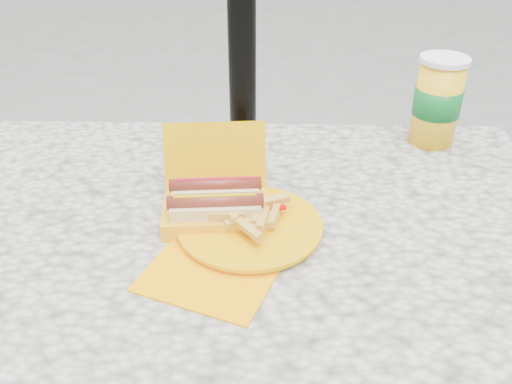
{
  "coord_description": "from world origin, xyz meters",
  "views": [
    {
      "loc": [
        0.05,
        -0.79,
        1.3
      ],
      "look_at": [
        0.03,
        0.01,
        0.8
      ],
      "focal_mm": 38.0,
      "sensor_mm": 36.0,
      "label": 1
    }
  ],
  "objects": [
    {
      "name": "fries_plate",
      "position": [
        0.01,
        -0.04,
        0.76
      ],
      "size": [
        0.3,
        0.35,
        0.05
      ],
      "rotation": [
        0.0,
        0.0,
        -0.19
      ],
      "color": "#FFA000",
      "rests_on": "picnic_table"
    },
    {
      "name": "picnic_table",
      "position": [
        0.0,
        0.0,
        0.64
      ],
      "size": [
        1.2,
        0.8,
        0.75
      ],
      "color": "beige",
      "rests_on": "ground"
    },
    {
      "name": "soda_cup",
      "position": [
        0.41,
        0.31,
        0.85
      ],
      "size": [
        0.1,
        0.1,
        0.19
      ],
      "rotation": [
        0.0,
        0.0,
        0.27
      ],
      "color": "yellow",
      "rests_on": "picnic_table"
    },
    {
      "name": "hotdog_box",
      "position": [
        -0.04,
        -0.0,
        0.78
      ],
      "size": [
        0.2,
        0.18,
        0.14
      ],
      "rotation": [
        0.0,
        0.0,
        0.09
      ],
      "color": "#E7A100",
      "rests_on": "picnic_table"
    }
  ]
}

